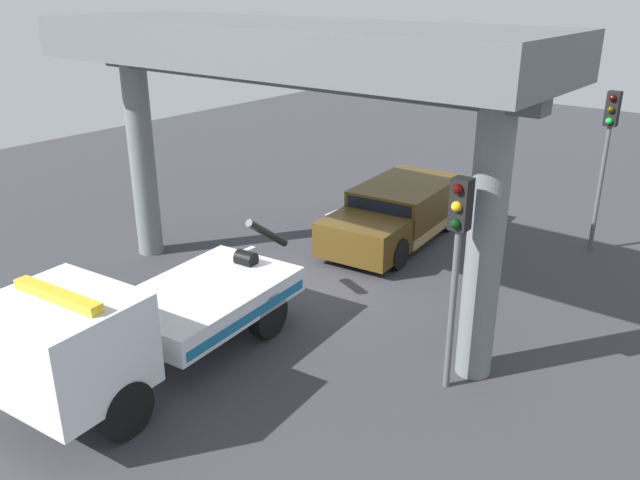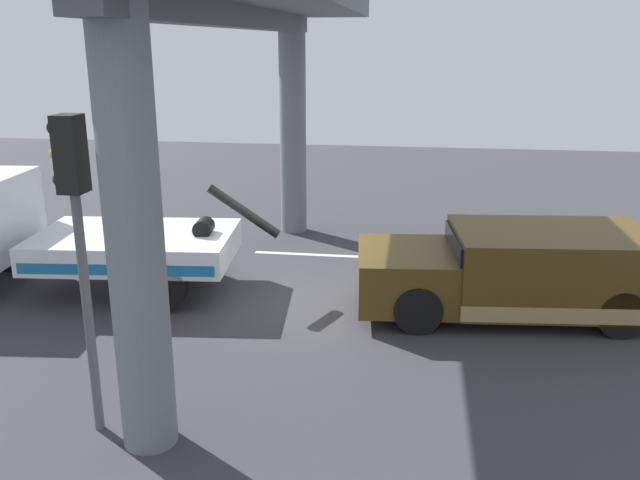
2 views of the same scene
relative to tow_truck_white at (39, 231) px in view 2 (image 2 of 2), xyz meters
The scene contains 8 objects.
ground_plane 5.11m from the tow_truck_white, behind, with size 60.00×40.00×0.10m, color #38383D.
lane_stripe_west 11.41m from the tow_truck_white, 164.83° to the right, with size 2.60×0.16×0.01m, color silver.
lane_stripe_mid 5.89m from the tow_truck_white, 149.04° to the right, with size 2.60×0.16×0.01m, color silver.
lane_stripe_east 3.37m from the tow_truck_white, 70.50° to the right, with size 2.60×0.16×0.01m, color silver.
tow_truck_white is the anchor object (origin of this frame).
towed_van_green 9.27m from the tow_truck_white, behind, with size 5.38×2.65×1.58m.
overpass_structure 6.01m from the tow_truck_white, behind, with size 3.60×11.79×6.30m.
traffic_light_far 6.04m from the tow_truck_white, 126.40° to the left, with size 0.39×0.32×4.03m.
Camera 2 is at (-2.43, 11.79, 4.82)m, focal length 37.32 mm.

